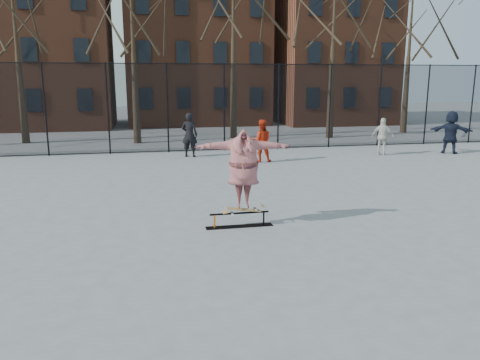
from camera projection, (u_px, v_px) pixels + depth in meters
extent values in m
plane|color=slate|center=(276.00, 249.00, 9.33)|extent=(100.00, 100.00, 0.00)
cube|color=black|center=(239.00, 226.00, 10.74)|extent=(1.55, 0.24, 0.01)
cylinder|color=orange|center=(215.00, 221.00, 10.59)|extent=(0.04, 0.04, 0.32)
cylinder|color=black|center=(264.00, 218.00, 10.82)|extent=(0.04, 0.04, 0.32)
cylinder|color=black|center=(239.00, 213.00, 10.67)|extent=(1.37, 0.04, 0.04)
imported|color=#623E9C|center=(244.00, 170.00, 10.47)|extent=(2.24, 0.84, 1.78)
imported|color=black|center=(189.00, 135.00, 20.04)|extent=(0.81, 0.66, 1.90)
imported|color=red|center=(261.00, 141.00, 18.86)|extent=(0.92, 0.77, 1.71)
imported|color=beige|center=(383.00, 137.00, 20.50)|extent=(1.01, 0.89, 1.64)
imported|color=black|center=(451.00, 132.00, 20.94)|extent=(1.72, 1.58, 1.92)
cylinder|color=black|center=(45.00, 110.00, 20.04)|extent=(0.07, 0.07, 4.00)
cylinder|color=black|center=(108.00, 109.00, 20.55)|extent=(0.07, 0.07, 4.00)
cylinder|color=black|center=(167.00, 108.00, 21.06)|extent=(0.07, 0.07, 4.00)
cylinder|color=black|center=(224.00, 108.00, 21.58)|extent=(0.07, 0.07, 4.00)
cylinder|color=black|center=(278.00, 107.00, 22.09)|extent=(0.07, 0.07, 4.00)
cylinder|color=black|center=(330.00, 106.00, 22.60)|extent=(0.07, 0.07, 4.00)
cylinder|color=black|center=(379.00, 106.00, 23.11)|extent=(0.07, 0.07, 4.00)
cylinder|color=black|center=(427.00, 105.00, 23.63)|extent=(0.07, 0.07, 4.00)
cylinder|color=black|center=(472.00, 104.00, 24.14)|extent=(0.07, 0.07, 4.00)
cube|color=black|center=(198.00, 108.00, 21.34)|extent=(34.00, 0.01, 4.00)
cylinder|color=black|center=(197.00, 64.00, 20.92)|extent=(34.00, 0.04, 0.04)
cone|color=black|center=(24.00, 98.00, 24.19)|extent=(0.40, 0.40, 4.62)
cone|color=black|center=(132.00, 98.00, 24.03)|extent=(0.40, 0.40, 4.62)
cone|color=black|center=(232.00, 97.00, 26.36)|extent=(0.40, 0.40, 4.62)
cone|color=black|center=(333.00, 97.00, 26.20)|extent=(0.40, 0.40, 4.62)
cone|color=black|center=(409.00, 95.00, 28.53)|extent=(0.40, 0.40, 4.62)
cube|color=brown|center=(40.00, 37.00, 31.15)|extent=(9.00, 7.00, 12.00)
cube|color=brown|center=(197.00, 32.00, 33.11)|extent=(10.00, 7.00, 13.00)
cube|color=brown|center=(329.00, 49.00, 35.30)|extent=(8.00, 7.00, 11.00)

